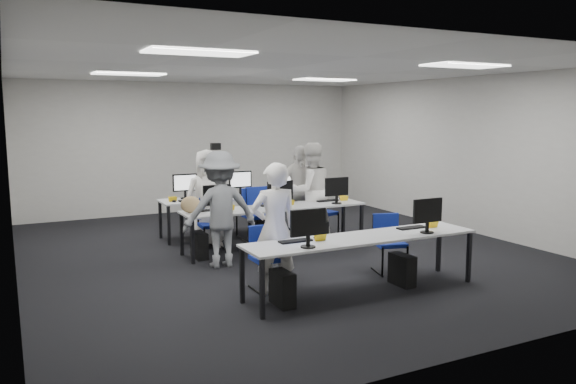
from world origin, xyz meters
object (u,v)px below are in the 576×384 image
desk_front (363,241)px  chair_2 (212,234)px  chair_7 (307,218)px  desk_mid (275,210)px  chair_5 (207,229)px  student_2 (208,198)px  student_1 (310,191)px  chair_4 (323,222)px  photographer (220,209)px  chair_0 (268,270)px  chair_6 (253,222)px  chair_1 (389,254)px  chair_3 (258,226)px  student_0 (275,228)px  student_3 (299,191)px

desk_front → chair_2: 3.25m
chair_7 → desk_mid: bearing=-157.2°
chair_5 → student_2: (-0.03, -0.16, 0.57)m
desk_front → student_1: size_ratio=1.81×
chair_2 → chair_4: chair_4 is taller
chair_5 → photographer: bearing=-102.7°
desk_mid → chair_0: chair_0 is taller
desk_front → chair_2: bearing=107.7°
chair_5 → chair_6: chair_6 is taller
chair_1 → chair_2: bearing=141.7°
chair_3 → chair_1: bearing=-68.3°
chair_1 → student_0: 1.98m
chair_0 → student_1: student_1 is taller
desk_front → chair_4: 3.38m
chair_3 → chair_7: size_ratio=1.11×
student_3 → chair_4: bearing=-25.2°
chair_4 → student_3: student_3 is taller
chair_0 → chair_6: bearing=70.6°
chair_1 → chair_2: chair_1 is taller
desk_front → chair_5: (-0.92, 3.48, -0.41)m
student_1 → chair_6: bearing=-24.3°
chair_3 → student_3: 1.10m
student_1 → chair_3: bearing=-3.6°
student_0 → student_2: size_ratio=1.00×
chair_1 → chair_7: (0.26, 2.97, 0.01)m
chair_1 → student_0: student_0 is taller
chair_4 → chair_6: 1.31m
chair_0 → student_0: 0.60m
chair_2 → student_3: (1.84, 0.30, 0.59)m
chair_2 → chair_7: size_ratio=0.95×
chair_3 → chair_5: (-0.84, 0.30, -0.03)m
chair_2 → photographer: bearing=-98.4°
student_3 → student_0: bearing=-114.1°
chair_0 → chair_2: bearing=88.6°
chair_4 → chair_7: size_ratio=0.99×
chair_2 → chair_5: chair_5 is taller
chair_1 → chair_5: chair_5 is taller
chair_1 → chair_3: 2.77m
desk_mid → student_0: student_0 is taller
desk_mid → chair_7: 1.52m
desk_front → chair_4: bearing=68.4°
chair_0 → chair_6: chair_6 is taller
desk_front → chair_5: bearing=104.8°
chair_0 → chair_2: 2.43m
chair_5 → student_1: bearing=-14.6°
chair_3 → chair_0: bearing=-109.2°
desk_front → chair_4: chair_4 is taller
student_3 → chair_7: bearing=41.4°
photographer → chair_2: bearing=-99.1°
chair_7 → student_1: size_ratio=0.49×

